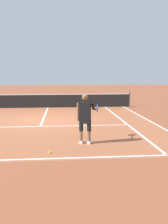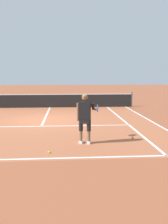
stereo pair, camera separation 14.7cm
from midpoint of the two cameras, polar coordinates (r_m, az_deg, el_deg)
ground_plane at (r=13.12m, az=-8.81°, el=-1.89°), size 80.00×80.00×0.00m
court_inner_surface at (r=12.61m, az=-9.00°, el=-2.31°), size 10.98×11.26×0.00m
line_baseline at (r=7.39m, az=-12.53°, el=-10.47°), size 10.98×0.10×0.01m
line_service at (r=11.67m, az=-9.39°, el=-3.23°), size 8.23×0.10×0.01m
line_centre_service at (r=14.80m, az=-8.28°, el=-0.64°), size 0.10×6.40×0.01m
line_singles_right at (r=12.93m, az=9.51°, el=-2.04°), size 0.10×10.86×0.01m
line_doubles_right at (r=13.32m, az=15.27°, el=-1.92°), size 0.10×10.86×0.01m
tennis_net at (r=17.90m, az=-7.60°, el=2.61°), size 11.96×0.08×1.07m
tennis_player at (r=8.56m, az=0.77°, el=-0.79°), size 0.86×1.04×1.71m
tennis_ball_near_feet at (r=7.78m, az=-7.48°, el=-9.10°), size 0.07×0.07×0.07m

